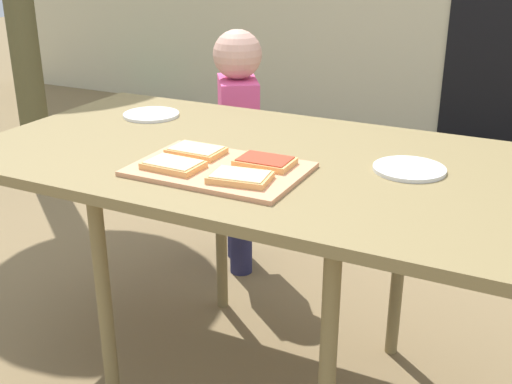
% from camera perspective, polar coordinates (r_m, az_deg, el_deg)
% --- Properties ---
extents(ground_plane, '(16.00, 16.00, 0.00)m').
position_cam_1_polar(ground_plane, '(2.07, 0.56, -16.33)').
color(ground_plane, olive).
extents(dining_table, '(1.59, 0.85, 0.73)m').
position_cam_1_polar(dining_table, '(1.73, 0.64, 1.64)').
color(dining_table, olive).
rests_on(dining_table, ground).
extents(cutting_board, '(0.42, 0.29, 0.01)m').
position_cam_1_polar(cutting_board, '(1.60, -3.30, 2.04)').
color(cutting_board, tan).
rests_on(cutting_board, dining_table).
extents(pizza_slice_near_right, '(0.15, 0.11, 0.02)m').
position_cam_1_polar(pizza_slice_near_right, '(1.50, -1.42, 1.33)').
color(pizza_slice_near_right, '#E8A65C').
rests_on(pizza_slice_near_right, cutting_board).
extents(pizza_slice_far_right, '(0.14, 0.10, 0.02)m').
position_cam_1_polar(pizza_slice_far_right, '(1.60, 0.80, 2.72)').
color(pizza_slice_far_right, '#E8A65C').
rests_on(pizza_slice_far_right, cutting_board).
extents(pizza_slice_far_left, '(0.14, 0.10, 0.02)m').
position_cam_1_polar(pizza_slice_far_left, '(1.69, -5.35, 3.68)').
color(pizza_slice_far_left, '#E8A65C').
rests_on(pizza_slice_far_left, cutting_board).
extents(pizza_slice_near_left, '(0.14, 0.10, 0.02)m').
position_cam_1_polar(pizza_slice_near_left, '(1.59, -7.38, 2.42)').
color(pizza_slice_near_left, '#E8A65C').
rests_on(pizza_slice_near_left, cutting_board).
extents(plate_white_left, '(0.18, 0.18, 0.01)m').
position_cam_1_polar(plate_white_left, '(2.12, -9.32, 6.82)').
color(plate_white_left, white).
rests_on(plate_white_left, dining_table).
extents(plate_white_right, '(0.18, 0.18, 0.01)m').
position_cam_1_polar(plate_white_right, '(1.64, 13.50, 2.02)').
color(plate_white_right, silver).
rests_on(plate_white_right, dining_table).
extents(child_left, '(0.25, 0.28, 0.96)m').
position_cam_1_polar(child_left, '(2.49, -1.59, 5.05)').
color(child_left, '#242447').
rests_on(child_left, ground).
extents(garden_hose_coil, '(0.43, 0.43, 0.03)m').
position_cam_1_polar(garden_hose_coil, '(5.17, -11.79, 7.32)').
color(garden_hose_coil, '#19B961').
rests_on(garden_hose_coil, ground).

